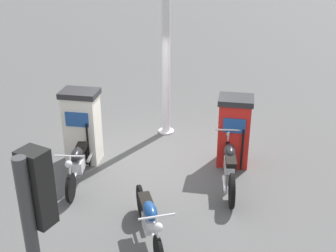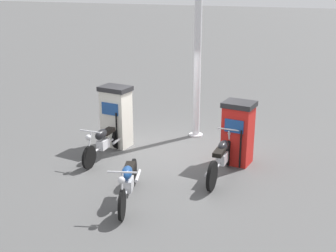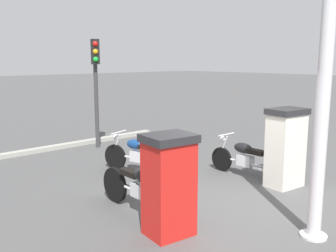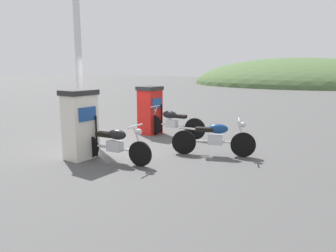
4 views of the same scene
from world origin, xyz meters
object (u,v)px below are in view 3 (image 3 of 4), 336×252
at_px(motorcycle_near_pump, 246,158).
at_px(motorcycle_far_pump, 140,189).
at_px(fuel_pump_far, 169,184).
at_px(motorcycle_extra, 139,154).
at_px(roadside_traffic_light, 96,74).
at_px(fuel_pump_near, 285,147).
at_px(canopy_support_pole, 323,96).

relative_size(motorcycle_near_pump, motorcycle_far_pump, 0.95).
height_order(fuel_pump_far, motorcycle_extra, fuel_pump_far).
xyz_separation_m(fuel_pump_far, motorcycle_extra, (2.79, -1.62, -0.33)).
bearing_deg(roadside_traffic_light, motorcycle_near_pump, -169.52).
bearing_deg(fuel_pump_near, fuel_pump_far, 90.00).
relative_size(motorcycle_near_pump, canopy_support_pole, 0.46).
bearing_deg(fuel_pump_near, motorcycle_far_pump, 74.13).
bearing_deg(motorcycle_far_pump, fuel_pump_far, 169.95).
distance_m(fuel_pump_far, motorcycle_far_pump, 0.97).
bearing_deg(fuel_pump_far, canopy_support_pole, -135.07).
bearing_deg(motorcycle_near_pump, fuel_pump_near, -174.08).
bearing_deg(canopy_support_pole, fuel_pump_far, 44.93).
distance_m(motorcycle_far_pump, motorcycle_extra, 2.39).
distance_m(motorcycle_near_pump, motorcycle_far_pump, 3.06).
xyz_separation_m(fuel_pump_near, motorcycle_extra, (2.79, 1.70, -0.37)).
relative_size(motorcycle_extra, canopy_support_pole, 0.45).
bearing_deg(roadside_traffic_light, canopy_support_pole, 173.84).
xyz_separation_m(motorcycle_near_pump, canopy_support_pole, (-2.47, 1.67, 1.68)).
bearing_deg(fuel_pump_far, fuel_pump_near, -90.00).
relative_size(fuel_pump_near, roadside_traffic_light, 0.51).
bearing_deg(fuel_pump_far, motorcycle_extra, -30.05).
relative_size(roadside_traffic_light, canopy_support_pole, 0.73).
relative_size(fuel_pump_near, fuel_pump_far, 1.06).
xyz_separation_m(motorcycle_far_pump, canopy_support_pole, (-2.45, -1.39, 1.67)).
distance_m(motorcycle_near_pump, roadside_traffic_light, 5.18).
bearing_deg(motorcycle_extra, fuel_pump_near, -148.74).
xyz_separation_m(fuel_pump_far, canopy_support_pole, (-1.55, -1.55, 1.34)).
height_order(fuel_pump_near, fuel_pump_far, fuel_pump_near).
bearing_deg(roadside_traffic_light, motorcycle_far_pump, 155.67).
xyz_separation_m(motorcycle_far_pump, motorcycle_extra, (1.90, -1.46, 0.01)).
xyz_separation_m(fuel_pump_near, motorcycle_far_pump, (0.90, 3.15, -0.38)).
xyz_separation_m(motorcycle_near_pump, motorcycle_extra, (1.88, 1.60, 0.02)).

